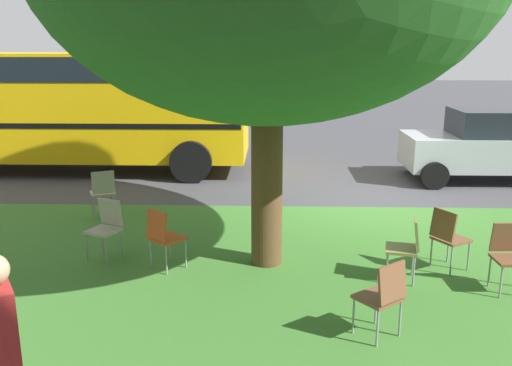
{
  "coord_description": "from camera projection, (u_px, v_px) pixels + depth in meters",
  "views": [
    {
      "loc": [
        2.03,
        10.5,
        3.06
      ],
      "look_at": [
        2.3,
        1.66,
        0.84
      ],
      "focal_mm": 38.51,
      "sensor_mm": 36.0,
      "label": 1
    }
  ],
  "objects": [
    {
      "name": "chair_0",
      "position": [
        448.0,
        235.0,
        7.59
      ],
      "size": [
        0.57,
        0.57,
        0.88
      ],
      "color": "brown",
      "rests_on": "ground"
    },
    {
      "name": "pedestrian_0",
      "position": [
        4.0,
        356.0,
        3.89
      ],
      "size": [
        0.36,
        0.41,
        1.69
      ],
      "color": "#726659",
      "rests_on": "ground"
    },
    {
      "name": "school_bus",
      "position": [
        36.0,
        100.0,
        13.54
      ],
      "size": [
        10.4,
        2.8,
        2.88
      ],
      "color": "yellow",
      "rests_on": "ground"
    },
    {
      "name": "chair_2",
      "position": [
        509.0,
        252.0,
        6.95
      ],
      "size": [
        0.43,
        0.44,
        0.88
      ],
      "color": "brown",
      "rests_on": "ground"
    },
    {
      "name": "chair_1",
      "position": [
        106.0,
        224.0,
        8.02
      ],
      "size": [
        0.55,
        0.55,
        0.88
      ],
      "color": "#ADA393",
      "rests_on": "ground"
    },
    {
      "name": "chair_5",
      "position": [
        407.0,
        244.0,
        7.24
      ],
      "size": [
        0.5,
        0.49,
        0.88
      ],
      "color": "olive",
      "rests_on": "ground"
    },
    {
      "name": "chair_3",
      "position": [
        383.0,
        293.0,
        5.79
      ],
      "size": [
        0.58,
        0.59,
        0.88
      ],
      "color": "brown",
      "rests_on": "ground"
    },
    {
      "name": "chair_6",
      "position": [
        103.0,
        190.0,
        9.94
      ],
      "size": [
        0.55,
        0.55,
        0.88
      ],
      "color": "#ADA393",
      "rests_on": "ground"
    },
    {
      "name": "chair_4",
      "position": [
        163.0,
        234.0,
        7.6
      ],
      "size": [
        0.59,
        0.59,
        0.88
      ],
      "color": "#C64C1E",
      "rests_on": "ground"
    },
    {
      "name": "parked_car",
      "position": [
        489.0,
        145.0,
        12.62
      ],
      "size": [
        3.7,
        1.92,
        1.65
      ],
      "color": "#ADB2B7",
      "rests_on": "ground"
    },
    {
      "name": "ground",
      "position": [
        375.0,
        204.0,
        10.86
      ],
      "size": [
        80.0,
        80.0,
        0.0
      ],
      "primitive_type": "plane",
      "color": "#424247"
    },
    {
      "name": "grass_verge",
      "position": [
        415.0,
        268.0,
        7.76
      ],
      "size": [
        48.0,
        6.0,
        0.01
      ],
      "primitive_type": "cube",
      "color": "#3D752D",
      "rests_on": "ground"
    }
  ]
}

